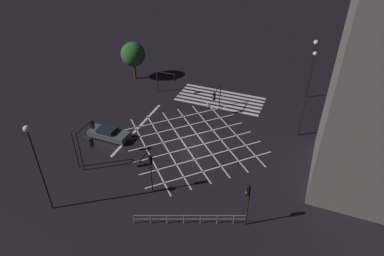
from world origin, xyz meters
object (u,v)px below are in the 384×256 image
(street_lamp_west, at_px, (313,54))
(street_tree_near, at_px, (133,54))
(street_lamp_east, at_px, (34,153))
(waiting_car, at_px, (109,133))
(street_lamp_far, at_px, (308,87))
(traffic_light_se_main, at_px, (168,78))
(traffic_light_nw_main, at_px, (248,198))
(traffic_light_ne_cross, at_px, (87,136))
(traffic_light_ne_main, at_px, (84,145))
(traffic_light_median_south, at_px, (216,95))
(traffic_light_median_north, at_px, (151,166))

(street_lamp_west, xyz_separation_m, street_tree_near, (24.28, 3.44, -2.36))
(street_lamp_east, bearing_deg, street_lamp_west, -122.51)
(street_tree_near, xyz_separation_m, waiting_car, (-4.73, 14.38, -3.21))
(street_lamp_far, bearing_deg, traffic_light_se_main, -10.85)
(traffic_light_nw_main, relative_size, street_lamp_east, 0.50)
(traffic_light_nw_main, distance_m, street_tree_near, 30.35)
(traffic_light_se_main, relative_size, traffic_light_ne_cross, 0.72)
(traffic_light_se_main, bearing_deg, street_tree_near, 159.25)
(traffic_light_se_main, bearing_deg, traffic_light_ne_main, -92.22)
(traffic_light_median_south, bearing_deg, waiting_car, -43.63)
(traffic_light_se_main, height_order, waiting_car, traffic_light_se_main)
(street_lamp_west, height_order, waiting_car, street_lamp_west)
(street_tree_near, bearing_deg, traffic_light_median_north, 123.40)
(traffic_light_ne_cross, bearing_deg, street_lamp_far, -56.34)
(traffic_light_se_main, bearing_deg, street_lamp_far, -10.85)
(traffic_light_median_south, xyz_separation_m, street_lamp_east, (8.20, 20.81, 3.84))
(street_lamp_west, bearing_deg, traffic_light_ne_main, 51.73)
(traffic_light_ne_main, relative_size, waiting_car, 0.93)
(traffic_light_nw_main, bearing_deg, street_lamp_far, -99.33)
(traffic_light_nw_main, height_order, traffic_light_median_north, traffic_light_nw_main)
(traffic_light_ne_main, xyz_separation_m, traffic_light_median_north, (-7.28, 0.23, -0.14))
(traffic_light_nw_main, xyz_separation_m, waiting_car, (17.41, -6.36, -2.52))
(traffic_light_ne_cross, relative_size, street_lamp_east, 0.52)
(street_tree_near, bearing_deg, traffic_light_nw_main, 136.88)
(traffic_light_se_main, relative_size, traffic_light_nw_main, 0.74)
(street_lamp_east, bearing_deg, traffic_light_ne_cross, -85.53)
(traffic_light_median_south, relative_size, street_lamp_far, 0.32)
(street_lamp_east, xyz_separation_m, street_lamp_far, (-18.60, -19.33, -0.05))
(traffic_light_nw_main, bearing_deg, street_lamp_east, 15.68)
(traffic_light_ne_cross, distance_m, traffic_light_ne_main, 1.25)
(street_lamp_east, relative_size, street_lamp_west, 1.09)
(street_lamp_west, height_order, street_lamp_far, street_lamp_far)
(traffic_light_nw_main, distance_m, traffic_light_median_north, 8.96)
(street_tree_near, bearing_deg, traffic_light_se_main, 159.25)
(traffic_light_ne_main, bearing_deg, street_tree_near, 106.67)
(traffic_light_se_main, height_order, street_lamp_far, street_lamp_far)
(traffic_light_ne_cross, xyz_separation_m, traffic_light_nw_main, (-16.68, 2.06, -0.21))
(waiting_car, bearing_deg, street_lamp_far, 23.02)
(traffic_light_nw_main, height_order, waiting_car, traffic_light_nw_main)
(traffic_light_se_main, distance_m, traffic_light_ne_cross, 16.24)
(traffic_light_ne_main, height_order, traffic_light_median_north, traffic_light_ne_main)
(street_lamp_far, bearing_deg, traffic_light_median_south, -8.10)
(street_lamp_east, bearing_deg, waiting_car, -83.48)
(traffic_light_median_south, distance_m, traffic_light_median_north, 15.62)
(traffic_light_median_south, xyz_separation_m, street_tree_near, (14.18, -4.47, 1.45))
(traffic_light_se_main, relative_size, street_tree_near, 0.58)
(traffic_light_median_south, relative_size, street_lamp_east, 0.37)
(street_lamp_east, distance_m, street_lamp_far, 26.83)
(traffic_light_median_south, height_order, street_lamp_west, street_lamp_west)
(traffic_light_nw_main, bearing_deg, street_tree_near, -43.12)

